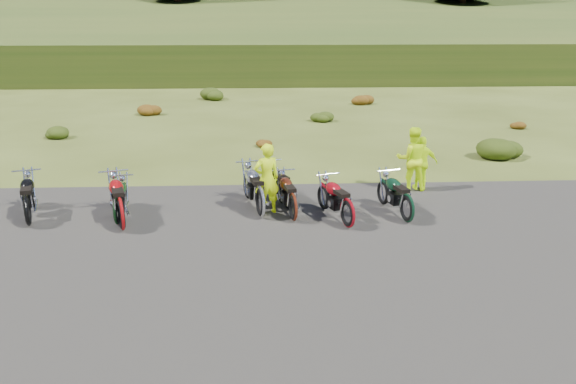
{
  "coord_description": "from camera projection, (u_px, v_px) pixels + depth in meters",
  "views": [
    {
      "loc": [
        -0.42,
        -12.44,
        5.03
      ],
      "look_at": [
        0.2,
        0.41,
        0.92
      ],
      "focal_mm": 35.0,
      "sensor_mm": 36.0,
      "label": 1
    }
  ],
  "objects": [
    {
      "name": "shrub_7",
      "position": [
        501.0,
        145.0,
        20.39
      ],
      "size": [
        1.56,
        1.56,
        0.92
      ],
      "primitive_type": "ellipsoid",
      "color": "#23380E",
      "rests_on": "ground"
    },
    {
      "name": "shrub_2",
      "position": [
        148.0,
        108.0,
        28.78
      ],
      "size": [
        1.3,
        1.3,
        0.77
      ],
      "primitive_type": "ellipsoid",
      "color": "#6D2F0D",
      "rests_on": "ground"
    },
    {
      "name": "ground",
      "position": [
        280.0,
        234.0,
        13.39
      ],
      "size": [
        300.0,
        300.0,
        0.0
      ],
      "primitive_type": "plane",
      "color": "#3D4717",
      "rests_on": "ground"
    },
    {
      "name": "hill_slope",
      "position": [
        264.0,
        62.0,
        60.96
      ],
      "size": [
        300.0,
        45.97,
        9.37
      ],
      "primitive_type": null,
      "rotation": [
        0.14,
        0.0,
        0.0
      ],
      "color": "#2F4416",
      "rests_on": "ground"
    },
    {
      "name": "shrub_3",
      "position": [
        213.0,
        92.0,
        33.94
      ],
      "size": [
        1.56,
        1.56,
        0.92
      ],
      "primitive_type": "ellipsoid",
      "color": "#23380E",
      "rests_on": "ground"
    },
    {
      "name": "motorcycle_6",
      "position": [
        347.0,
        228.0,
        13.76
      ],
      "size": [
        1.32,
        2.18,
        1.08
      ],
      "primitive_type": null,
      "rotation": [
        0.0,
        0.0,
        1.9
      ],
      "color": "maroon",
      "rests_on": "ground"
    },
    {
      "name": "motorcycle_1",
      "position": [
        123.0,
        231.0,
        13.6
      ],
      "size": [
        1.46,
        2.4,
        1.19
      ],
      "primitive_type": null,
      "rotation": [
        0.0,
        0.0,
        1.9
      ],
      "color": "maroon",
      "rests_on": "ground"
    },
    {
      "name": "person_middle",
      "position": [
        267.0,
        180.0,
        14.48
      ],
      "size": [
        0.78,
        0.64,
        1.86
      ],
      "primitive_type": "imported",
      "rotation": [
        0.0,
        0.0,
        3.47
      ],
      "color": "#C7ED0C",
      "rests_on": "ground"
    },
    {
      "name": "shrub_8",
      "position": [
        515.0,
        123.0,
        25.64
      ],
      "size": [
        0.77,
        0.77,
        0.45
      ],
      "primitive_type": "ellipsoid",
      "color": "#6D2F0D",
      "rests_on": "ground"
    },
    {
      "name": "shrub_1",
      "position": [
        55.0,
        131.0,
        23.63
      ],
      "size": [
        1.03,
        1.03,
        0.61
      ],
      "primitive_type": "ellipsoid",
      "color": "#23380E",
      "rests_on": "ground"
    },
    {
      "name": "person_right_b",
      "position": [
        422.0,
        164.0,
        16.51
      ],
      "size": [
        0.93,
        0.39,
        1.59
      ],
      "primitive_type": "imported",
      "rotation": [
        0.0,
        0.0,
        3.14
      ],
      "color": "#C7ED0C",
      "rests_on": "ground"
    },
    {
      "name": "shrub_4",
      "position": [
        262.0,
        141.0,
        22.06
      ],
      "size": [
        0.77,
        0.77,
        0.45
      ],
      "primitive_type": "ellipsoid",
      "color": "#6D2F0D",
      "rests_on": "ground"
    },
    {
      "name": "hill_plateau",
      "position": [
        262.0,
        38.0,
        118.05
      ],
      "size": [
        300.0,
        90.0,
        9.17
      ],
      "primitive_type": "cube",
      "color": "#2F4416",
      "rests_on": "ground"
    },
    {
      "name": "motorcycle_4",
      "position": [
        293.0,
        221.0,
        14.2
      ],
      "size": [
        1.03,
        2.12,
        1.06
      ],
      "primitive_type": null,
      "rotation": [
        0.0,
        0.0,
        1.75
      ],
      "color": "#541C0E",
      "rests_on": "ground"
    },
    {
      "name": "motorcycle_0",
      "position": [
        30.0,
        226.0,
        13.88
      ],
      "size": [
        1.36,
        2.29,
        1.14
      ],
      "primitive_type": null,
      "rotation": [
        0.0,
        0.0,
        1.88
      ],
      "color": "black",
      "rests_on": "ground"
    },
    {
      "name": "motorcycle_2",
      "position": [
        118.0,
        225.0,
        13.97
      ],
      "size": [
        0.78,
        1.95,
        1.0
      ],
      "primitive_type": null,
      "rotation": [
        0.0,
        0.0,
        1.65
      ],
      "color": "black",
      "rests_on": "ground"
    },
    {
      "name": "gravel_pad",
      "position": [
        284.0,
        271.0,
        11.49
      ],
      "size": [
        20.0,
        12.0,
        0.04
      ],
      "primitive_type": "cube",
      "color": "black",
      "rests_on": "ground"
    },
    {
      "name": "shrub_5",
      "position": [
        321.0,
        115.0,
        27.21
      ],
      "size": [
        1.03,
        1.03,
        0.61
      ],
      "primitive_type": "ellipsoid",
      "color": "#23380E",
      "rests_on": "ground"
    },
    {
      "name": "shrub_6",
      "position": [
        362.0,
        98.0,
        32.36
      ],
      "size": [
        1.3,
        1.3,
        0.77
      ],
      "primitive_type": "ellipsoid",
      "color": "#6D2F0D",
      "rests_on": "ground"
    },
    {
      "name": "motorcycle_5",
      "position": [
        288.0,
        209.0,
        15.1
      ],
      "size": [
        1.44,
        2.19,
        1.09
      ],
      "primitive_type": null,
      "rotation": [
        0.0,
        0.0,
        1.96
      ],
      "color": "black",
      "rests_on": "ground"
    },
    {
      "name": "motorcycle_7",
      "position": [
        406.0,
        223.0,
        14.11
      ],
      "size": [
        1.14,
        2.16,
        1.08
      ],
      "primitive_type": null,
      "rotation": [
        0.0,
        0.0,
        1.8
      ],
      "color": "black",
      "rests_on": "ground"
    },
    {
      "name": "person_right_a",
      "position": [
        412.0,
        160.0,
        16.42
      ],
      "size": [
        0.96,
        0.77,
        1.88
      ],
      "primitive_type": "imported",
      "rotation": [
        0.0,
        0.0,
        3.08
      ],
      "color": "#C7ED0C",
      "rests_on": "ground"
    },
    {
      "name": "motorcycle_3",
      "position": [
        261.0,
        218.0,
        14.47
      ],
      "size": [
        1.28,
        2.41,
        1.2
      ],
      "primitive_type": null,
      "rotation": [
        0.0,
        0.0,
        1.81
      ],
      "color": "#B4B4B9",
      "rests_on": "ground"
    }
  ]
}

